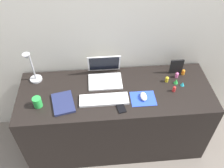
{
  "coord_description": "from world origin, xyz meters",
  "views": [
    {
      "loc": [
        -0.16,
        -1.45,
        2.26
      ],
      "look_at": [
        -0.03,
        0.0,
        0.83
      ],
      "focal_mm": 38.69,
      "sensor_mm": 36.0,
      "label": 1
    }
  ],
  "objects": [
    {
      "name": "desk_lamp",
      "position": [
        -0.71,
        0.18,
        0.9
      ],
      "size": [
        0.11,
        0.15,
        0.35
      ],
      "color": "#B7B7BC",
      "rests_on": "desk"
    },
    {
      "name": "back_wall",
      "position": [
        0.0,
        0.35,
        0.8
      ],
      "size": [
        2.9,
        0.05,
        1.6
      ],
      "primitive_type": "cube",
      "color": "silver",
      "rests_on": "ground_plane"
    },
    {
      "name": "toy_figurine_yellow",
      "position": [
        0.47,
        0.08,
        0.77
      ],
      "size": [
        0.03,
        0.03,
        0.06
      ],
      "color": "yellow",
      "rests_on": "desk"
    },
    {
      "name": "picture_frame",
      "position": [
        0.58,
        0.19,
        0.81
      ],
      "size": [
        0.12,
        0.02,
        0.15
      ],
      "primitive_type": "cube",
      "color": "black",
      "rests_on": "desk"
    },
    {
      "name": "mousepad",
      "position": [
        0.22,
        -0.11,
        0.74
      ],
      "size": [
        0.21,
        0.17,
        0.0
      ],
      "primitive_type": "cube",
      "color": "blue",
      "rests_on": "desk"
    },
    {
      "name": "keyboard",
      "position": [
        -0.11,
        -0.1,
        0.75
      ],
      "size": [
        0.41,
        0.13,
        0.02
      ],
      "primitive_type": "cube",
      "color": "white",
      "rests_on": "desk"
    },
    {
      "name": "toy_figurine_green",
      "position": [
        0.55,
        0.05,
        0.76
      ],
      "size": [
        0.04,
        0.04,
        0.04
      ],
      "primitive_type": "cone",
      "color": "green",
      "rests_on": "desk"
    },
    {
      "name": "cell_phone",
      "position": [
        0.02,
        -0.18,
        0.74
      ],
      "size": [
        0.09,
        0.14,
        0.01
      ],
      "primitive_type": "cube",
      "rotation": [
        0.0,
        0.0,
        0.2
      ],
      "color": "black",
      "rests_on": "desk"
    },
    {
      "name": "notebook_pad",
      "position": [
        -0.45,
        -0.11,
        0.75
      ],
      "size": [
        0.22,
        0.27,
        0.02
      ],
      "primitive_type": "cube",
      "rotation": [
        0.0,
        0.0,
        0.21
      ],
      "color": "navy",
      "rests_on": "desk"
    },
    {
      "name": "toy_figurine_red",
      "position": [
        0.5,
        -0.04,
        0.77
      ],
      "size": [
        0.03,
        0.03,
        0.06
      ],
      "color": "red",
      "rests_on": "desk"
    },
    {
      "name": "toy_figurine_cyan",
      "position": [
        0.6,
        0.02,
        0.76
      ],
      "size": [
        0.03,
        0.03,
        0.04
      ],
      "primitive_type": "cone",
      "color": "#28B7CC",
      "rests_on": "desk"
    },
    {
      "name": "mouse",
      "position": [
        0.22,
        -0.1,
        0.76
      ],
      "size": [
        0.06,
        0.1,
        0.03
      ],
      "primitive_type": "ellipsoid",
      "color": "white",
      "rests_on": "mousepad"
    },
    {
      "name": "laptop",
      "position": [
        -0.08,
        0.18,
        0.79
      ],
      "size": [
        0.3,
        0.26,
        0.21
      ],
      "color": "white",
      "rests_on": "desk"
    },
    {
      "name": "toy_figurine_orange",
      "position": [
        0.65,
        0.17,
        0.77
      ],
      "size": [
        0.03,
        0.03,
        0.05
      ],
      "color": "orange",
      "rests_on": "desk"
    },
    {
      "name": "coffee_mug",
      "position": [
        -0.65,
        -0.11,
        0.78
      ],
      "size": [
        0.07,
        0.07,
        0.09
      ],
      "primitive_type": "cylinder",
      "color": "green",
      "rests_on": "desk"
    },
    {
      "name": "desk",
      "position": [
        0.0,
        0.0,
        0.37
      ],
      "size": [
        1.7,
        0.62,
        0.74
      ],
      "primitive_type": "cube",
      "color": "black",
      "rests_on": "ground_plane"
    },
    {
      "name": "ground_plane",
      "position": [
        0.0,
        0.0,
        0.0
      ],
      "size": [
        6.0,
        6.0,
        0.0
      ],
      "primitive_type": "plane",
      "color": "slate"
    },
    {
      "name": "toy_figurine_pink",
      "position": [
        0.58,
        0.13,
        0.77
      ],
      "size": [
        0.03,
        0.03,
        0.05
      ],
      "color": "pink",
      "rests_on": "desk"
    }
  ]
}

